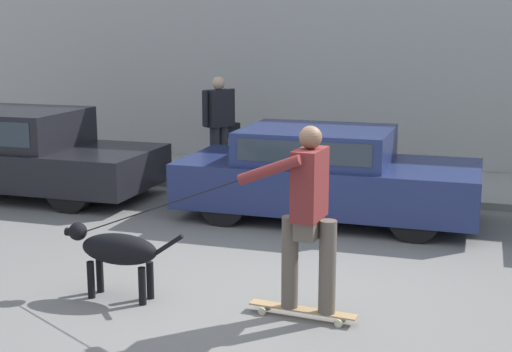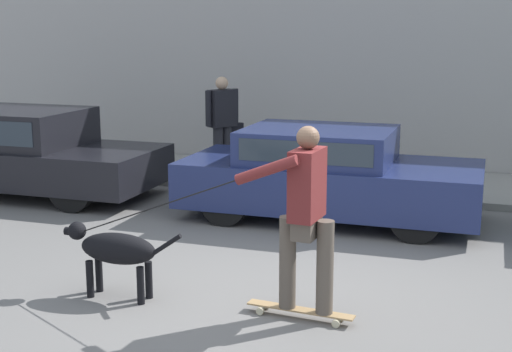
{
  "view_description": "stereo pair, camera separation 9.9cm",
  "coord_description": "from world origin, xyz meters",
  "px_view_note": "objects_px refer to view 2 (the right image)",
  "views": [
    {
      "loc": [
        1.72,
        -6.01,
        2.51
      ],
      "look_at": [
        -0.56,
        1.15,
        0.95
      ],
      "focal_mm": 50.0,
      "sensor_mm": 36.0,
      "label": 1
    },
    {
      "loc": [
        1.81,
        -5.98,
        2.51
      ],
      "look_at": [
        -0.56,
        1.15,
        0.95
      ],
      "focal_mm": 50.0,
      "sensor_mm": 36.0,
      "label": 2
    }
  ],
  "objects_px": {
    "parked_car_1": "(327,175)",
    "pedestrian_with_bag": "(223,122)",
    "dog": "(115,250)",
    "parked_car_0": "(22,153)",
    "skateboarder": "(305,212)"
  },
  "relations": [
    {
      "from": "parked_car_1",
      "to": "dog",
      "type": "height_order",
      "value": "parked_car_1"
    },
    {
      "from": "parked_car_1",
      "to": "pedestrian_with_bag",
      "type": "relative_size",
      "value": 2.38
    },
    {
      "from": "parked_car_1",
      "to": "skateboarder",
      "type": "bearing_deg",
      "value": -80.62
    },
    {
      "from": "parked_car_0",
      "to": "parked_car_1",
      "type": "height_order",
      "value": "parked_car_0"
    },
    {
      "from": "parked_car_1",
      "to": "pedestrian_with_bag",
      "type": "xyz_separation_m",
      "value": [
        -2.16,
        1.75,
        0.41
      ]
    },
    {
      "from": "parked_car_0",
      "to": "skateboarder",
      "type": "xyz_separation_m",
      "value": [
        5.38,
        -3.39,
        0.34
      ]
    },
    {
      "from": "dog",
      "to": "pedestrian_with_bag",
      "type": "height_order",
      "value": "pedestrian_with_bag"
    },
    {
      "from": "parked_car_0",
      "to": "skateboarder",
      "type": "height_order",
      "value": "skateboarder"
    },
    {
      "from": "skateboarder",
      "to": "pedestrian_with_bag",
      "type": "xyz_separation_m",
      "value": [
        -2.73,
        5.14,
        0.03
      ]
    },
    {
      "from": "parked_car_1",
      "to": "skateboarder",
      "type": "distance_m",
      "value": 3.46
    },
    {
      "from": "parked_car_1",
      "to": "pedestrian_with_bag",
      "type": "height_order",
      "value": "pedestrian_with_bag"
    },
    {
      "from": "parked_car_1",
      "to": "dog",
      "type": "relative_size",
      "value": 3.2
    },
    {
      "from": "parked_car_0",
      "to": "pedestrian_with_bag",
      "type": "bearing_deg",
      "value": 33.62
    },
    {
      "from": "parked_car_1",
      "to": "pedestrian_with_bag",
      "type": "bearing_deg",
      "value": 140.75
    },
    {
      "from": "skateboarder",
      "to": "dog",
      "type": "bearing_deg",
      "value": 6.72
    }
  ]
}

